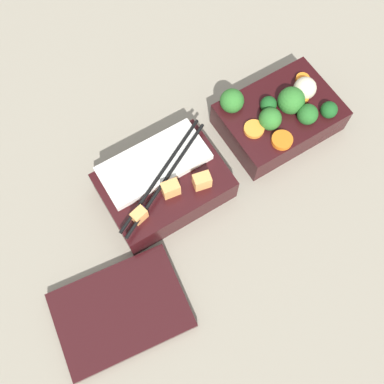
{
  "coord_description": "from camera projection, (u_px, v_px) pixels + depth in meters",
  "views": [
    {
      "loc": [
        0.22,
        0.25,
        0.66
      ],
      "look_at": [
        0.08,
        0.03,
        0.05
      ],
      "focal_mm": 42.0,
      "sensor_mm": 36.0,
      "label": 1
    }
  ],
  "objects": [
    {
      "name": "ground_plane",
      "position": [
        224.0,
        164.0,
        0.74
      ],
      "size": [
        3.0,
        3.0,
        0.0
      ],
      "primitive_type": "plane",
      "color": "gray"
    },
    {
      "name": "bento_tray_vegetable",
      "position": [
        280.0,
        115.0,
        0.73
      ],
      "size": [
        0.19,
        0.13,
        0.08
      ],
      "color": "black",
      "rests_on": "ground_plane"
    },
    {
      "name": "bento_tray_rice",
      "position": [
        163.0,
        183.0,
        0.69
      ],
      "size": [
        0.19,
        0.13,
        0.08
      ],
      "color": "black",
      "rests_on": "ground_plane"
    },
    {
      "name": "bento_lid",
      "position": [
        121.0,
        311.0,
        0.64
      ],
      "size": [
        0.2,
        0.15,
        0.01
      ],
      "primitive_type": "cube",
      "rotation": [
        0.0,
        0.0,
        -0.13
      ],
      "color": "black",
      "rests_on": "ground_plane"
    }
  ]
}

